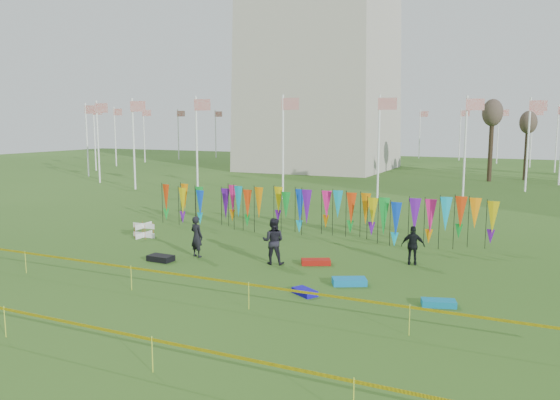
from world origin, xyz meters
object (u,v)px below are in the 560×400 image
at_px(person_left, 197,237).
at_px(kite_bag_turquoise, 349,281).
at_px(kite_bag_teal, 439,303).
at_px(kite_bag_red, 316,262).
at_px(kite_bag_blue, 305,292).
at_px(box_kite, 144,230).
at_px(person_mid, 273,241).
at_px(kite_bag_black, 161,258).
at_px(person_right, 413,245).

xyz_separation_m(person_left, kite_bag_turquoise, (7.43, -1.17, -0.79)).
relative_size(kite_bag_turquoise, kite_bag_teal, 1.13).
xyz_separation_m(person_left, kite_bag_red, (5.27, 1.00, -0.80)).
height_order(kite_bag_blue, kite_bag_red, kite_bag_red).
distance_m(box_kite, kite_bag_red, 10.12).
relative_size(person_left, person_mid, 0.93).
relative_size(kite_bag_red, kite_bag_teal, 1.11).
bearing_deg(person_left, kite_bag_black, 66.65).
relative_size(person_mid, kite_bag_turquoise, 1.59).
distance_m(person_left, kite_bag_turquoise, 7.56).
bearing_deg(box_kite, kite_bag_turquoise, -15.72).
bearing_deg(kite_bag_black, kite_bag_blue, -12.62).
height_order(kite_bag_red, kite_bag_teal, kite_bag_red).
xyz_separation_m(box_kite, person_left, (4.77, -2.26, 0.53)).
xyz_separation_m(kite_bag_turquoise, kite_bag_blue, (-1.04, -1.78, -0.03)).
height_order(person_right, kite_bag_red, person_right).
bearing_deg(kite_bag_turquoise, person_right, 68.51).
relative_size(person_right, kite_bag_black, 1.52).
height_order(person_left, kite_bag_blue, person_left).
xyz_separation_m(box_kite, person_mid, (8.37, -1.93, 0.60)).
height_order(person_mid, kite_bag_black, person_mid).
bearing_deg(person_mid, person_right, -169.38).
height_order(person_right, kite_bag_blue, person_right).
height_order(person_left, person_right, person_left).
height_order(person_left, kite_bag_black, person_left).
height_order(person_right, kite_bag_black, person_right).
height_order(kite_bag_turquoise, kite_bag_teal, kite_bag_turquoise).
distance_m(person_right, kite_bag_black, 10.73).
distance_m(box_kite, person_left, 5.31).
height_order(kite_bag_turquoise, kite_bag_black, kite_bag_black).
xyz_separation_m(person_mid, kite_bag_teal, (7.19, -2.53, -0.87)).
bearing_deg(kite_bag_black, person_right, 21.76).
relative_size(kite_bag_blue, kite_bag_red, 0.76).
height_order(kite_bag_red, kite_bag_black, kite_bag_black).
bearing_deg(kite_bag_blue, kite_bag_turquoise, 59.73).
bearing_deg(person_right, kite_bag_blue, 55.82).
height_order(box_kite, kite_bag_turquoise, box_kite).
bearing_deg(kite_bag_blue, kite_bag_teal, 9.66).
bearing_deg(person_right, person_left, 6.87).
bearing_deg(person_right, kite_bag_red, 14.73).
bearing_deg(person_left, kite_bag_blue, 169.55).
relative_size(person_left, kite_bag_teal, 1.69).
relative_size(kite_bag_blue, kite_bag_teal, 0.85).
height_order(box_kite, kite_bag_black, box_kite).
xyz_separation_m(person_left, kite_bag_black, (-1.00, -1.29, -0.79)).
bearing_deg(kite_bag_black, person_left, 52.36).
xyz_separation_m(box_kite, kite_bag_blue, (11.17, -5.21, -0.29)).
relative_size(person_right, kite_bag_teal, 1.52).
bearing_deg(kite_bag_turquoise, box_kite, 164.28).
distance_m(box_kite, kite_bag_black, 5.19).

